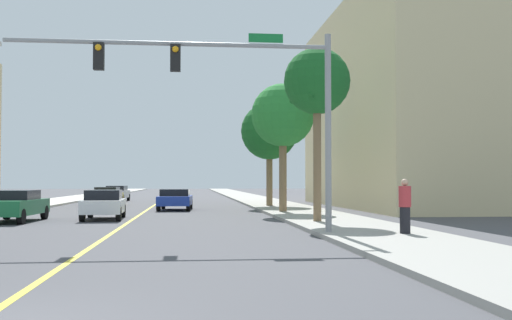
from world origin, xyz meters
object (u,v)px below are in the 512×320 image
at_px(palm_near, 317,83).
at_px(palm_far, 269,132).
at_px(palm_mid, 283,116).
at_px(car_silver, 117,193).
at_px(car_white, 104,204).
at_px(pedestrian, 405,206).
at_px(traffic_signal_mast, 231,84).
at_px(car_blue, 175,199).
at_px(car_yellow, 107,196).
at_px(car_green, 14,205).

bearing_deg(palm_near, palm_far, 89.56).
xyz_separation_m(palm_mid, car_silver, (-11.31, 22.28, -4.51)).
xyz_separation_m(palm_mid, car_white, (-8.86, -3.49, -4.52)).
height_order(palm_mid, pedestrian, palm_mid).
height_order(traffic_signal_mast, palm_near, palm_near).
height_order(palm_mid, car_blue, palm_mid).
relative_size(traffic_signal_mast, palm_mid, 1.48).
bearing_deg(palm_far, car_white, -128.71).
height_order(car_yellow, car_blue, car_yellow).
distance_m(palm_far, car_silver, 18.94).
relative_size(palm_mid, pedestrian, 4.07).
relative_size(palm_far, car_silver, 1.48).
height_order(car_yellow, car_silver, car_silver).
bearing_deg(pedestrian, palm_far, 100.11).
distance_m(palm_near, car_blue, 15.41).
xyz_separation_m(palm_far, car_yellow, (-11.25, 5.33, -4.34)).
bearing_deg(car_silver, pedestrian, -67.65).
bearing_deg(car_yellow, palm_mid, -48.52).
height_order(car_silver, car_green, car_green).
distance_m(traffic_signal_mast, palm_near, 6.47).
xyz_separation_m(palm_far, car_silver, (-11.62, 14.32, -4.31)).
distance_m(palm_far, car_green, 18.54).
height_order(traffic_signal_mast, palm_mid, palm_mid).
bearing_deg(palm_mid, pedestrian, -83.17).
bearing_deg(palm_near, car_blue, 114.37).
xyz_separation_m(traffic_signal_mast, palm_near, (3.83, 5.13, 0.92)).
bearing_deg(car_yellow, palm_far, -23.33).
relative_size(palm_near, car_silver, 1.52).
bearing_deg(car_green, palm_near, 167.81).
xyz_separation_m(palm_near, car_silver, (-11.50, 30.24, -5.01)).
bearing_deg(car_yellow, car_green, -93.03).
relative_size(traffic_signal_mast, palm_near, 1.45).
relative_size(car_white, pedestrian, 2.47).
relative_size(palm_far, pedestrian, 4.06).
bearing_deg(traffic_signal_mast, car_yellow, 105.47).
distance_m(palm_mid, car_silver, 25.39).
relative_size(traffic_signal_mast, pedestrian, 6.04).
bearing_deg(palm_far, car_green, -135.40).
xyz_separation_m(palm_near, pedestrian, (1.48, -6.00, -4.75)).
relative_size(palm_mid, car_blue, 1.56).
bearing_deg(car_green, car_blue, -121.65).
bearing_deg(pedestrian, traffic_signal_mast, 177.24).
distance_m(palm_mid, car_green, 14.12).
bearing_deg(car_silver, car_yellow, -85.00).
bearing_deg(palm_far, palm_mid, -92.26).
xyz_separation_m(car_yellow, pedestrian, (12.61, -27.25, 0.28)).
distance_m(palm_mid, car_white, 10.54).
relative_size(palm_near, pedestrian, 4.18).
xyz_separation_m(palm_far, car_white, (-9.18, -11.45, -4.32)).
relative_size(traffic_signal_mast, car_green, 2.21).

